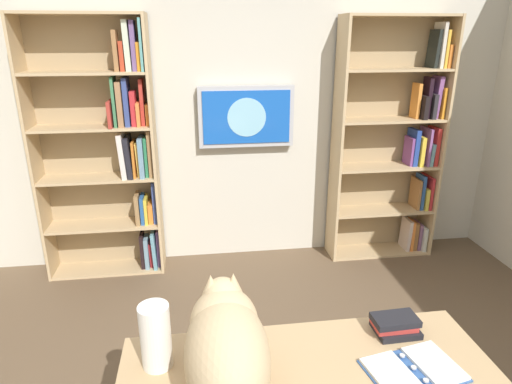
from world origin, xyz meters
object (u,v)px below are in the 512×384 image
at_px(wall_mounted_tv, 247,117).
at_px(open_binder, 413,370).
at_px(desk_book_stack, 395,325).
at_px(paper_towel_roll, 156,336).
at_px(bookshelf_left, 398,144).
at_px(cat, 226,344).
at_px(bookshelf_right, 111,151).

bearing_deg(wall_mounted_tv, open_binder, 97.47).
bearing_deg(open_binder, desk_book_stack, -97.34).
relative_size(open_binder, desk_book_stack, 1.97).
relative_size(paper_towel_roll, desk_book_stack, 1.34).
bearing_deg(bookshelf_left, cat, 54.30).
xyz_separation_m(open_binder, paper_towel_roll, (0.91, -0.16, 0.12)).
bearing_deg(paper_towel_roll, cat, 150.20).
height_order(bookshelf_left, desk_book_stack, bookshelf_left).
bearing_deg(cat, paper_towel_roll, -29.80).
relative_size(bookshelf_left, open_binder, 5.57).
bearing_deg(cat, bookshelf_right, -72.29).
bearing_deg(paper_towel_roll, bookshelf_right, -77.20).
xyz_separation_m(cat, desk_book_stack, (-0.69, -0.20, -0.14)).
distance_m(open_binder, paper_towel_roll, 0.93).
xyz_separation_m(bookshelf_left, bookshelf_right, (2.37, 0.00, 0.03)).
relative_size(bookshelf_left, bookshelf_right, 1.00).
bearing_deg(open_binder, bookshelf_left, -112.94).
relative_size(wall_mounted_tv, paper_towel_roll, 3.14).
distance_m(wall_mounted_tv, cat, 2.41).
distance_m(paper_towel_roll, desk_book_stack, 0.94).
bearing_deg(wall_mounted_tv, desk_book_stack, 98.95).
bearing_deg(desk_book_stack, cat, 15.84).
height_order(open_binder, paper_towel_roll, paper_towel_roll).
relative_size(wall_mounted_tv, desk_book_stack, 4.21).
relative_size(open_binder, paper_towel_roll, 1.47).
bearing_deg(bookshelf_right, bookshelf_left, -179.90).
height_order(wall_mounted_tv, open_binder, wall_mounted_tv).
distance_m(bookshelf_right, wall_mounted_tv, 1.11).
bearing_deg(bookshelf_right, paper_towel_roll, 102.80).
bearing_deg(bookshelf_right, wall_mounted_tv, -175.61).
bearing_deg(wall_mounted_tv, paper_towel_roll, 75.07).
height_order(paper_towel_roll, desk_book_stack, paper_towel_roll).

